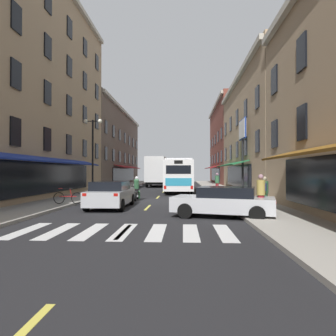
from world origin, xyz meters
TOP-DOWN VIEW (x-y plane):
  - ground_plane at (0.00, 0.00)m, footprint 34.80×80.00m
  - lane_centre_dashes at (0.00, -0.25)m, footprint 0.14×73.90m
  - crosswalk_near at (0.00, -10.00)m, footprint 7.10×2.80m
  - sidewalk_left at (-5.90, 0.00)m, footprint 3.00×80.00m
  - sidewalk_right at (5.90, 0.00)m, footprint 3.00×80.00m
  - storefront_row_right at (11.38, 1.65)m, footprint 9.44×79.90m
  - billboard_sign at (7.05, 5.81)m, footprint 0.40×2.57m
  - transit_bus at (1.52, 10.44)m, footprint 2.72×11.99m
  - box_truck at (-1.53, 18.91)m, footprint 2.56×6.86m
  - sedan_near at (3.71, -6.73)m, footprint 4.64×2.92m
  - sedan_mid at (-2.00, -3.71)m, footprint 2.02×4.50m
  - motorcycle_rider at (-1.26, 0.50)m, footprint 0.62×2.07m
  - bicycle_near at (-4.79, 5.95)m, footprint 1.71×0.48m
  - bicycle_mid at (-4.60, -3.23)m, footprint 1.71×0.48m
  - pedestrian_near at (5.92, -5.07)m, footprint 0.44×0.52m
  - pedestrian_mid at (4.94, 6.35)m, footprint 0.36×0.36m
  - pedestrian_far at (5.28, -6.85)m, footprint 0.36×0.36m
  - pedestrian_rear at (5.72, 13.16)m, footprint 0.36×0.36m
  - street_lamp_twin at (-4.87, 2.14)m, footprint 1.42×0.32m

SIDE VIEW (x-z plane):
  - ground_plane at x=0.00m, z-range -0.10..0.00m
  - lane_centre_dashes at x=0.00m, z-range 0.00..0.01m
  - crosswalk_near at x=0.00m, z-range 0.00..0.01m
  - sidewalk_left at x=-5.90m, z-range 0.00..0.14m
  - sidewalk_right at x=5.90m, z-range 0.00..0.14m
  - bicycle_near at x=-4.79m, z-range 0.05..0.96m
  - bicycle_mid at x=-4.60m, z-range 0.05..0.96m
  - sedan_near at x=3.71m, z-range 0.02..1.33m
  - motorcycle_rider at x=-1.26m, z-range -0.12..1.54m
  - sedan_mid at x=-2.00m, z-range 0.01..1.47m
  - pedestrian_rear at x=5.72m, z-range 0.16..1.80m
  - pedestrian_near at x=5.92m, z-range 0.18..1.78m
  - pedestrian_far at x=5.28m, z-range 0.17..1.89m
  - pedestrian_mid at x=4.94m, z-range 0.17..1.90m
  - transit_bus at x=1.52m, z-range 0.08..3.22m
  - box_truck at x=-1.53m, z-range 0.06..3.94m
  - street_lamp_twin at x=-4.87m, z-range 0.44..6.26m
  - billboard_sign at x=7.05m, z-range 1.72..8.07m
  - storefront_row_right at x=11.38m, z-range -0.78..12.46m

